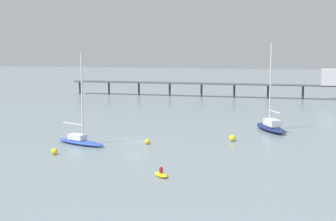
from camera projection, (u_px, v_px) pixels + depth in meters
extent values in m
plane|color=gray|center=(135.00, 141.00, 68.52)|extent=(400.00, 400.00, 0.00)
cube|color=#4C4C51|center=(202.00, 83.00, 124.66)|extent=(66.85, 4.09, 0.30)
cylinder|color=#38332D|center=(80.00, 88.00, 132.46)|extent=(0.50, 0.50, 3.16)
cylinder|color=#38332D|center=(109.00, 88.00, 130.57)|extent=(0.50, 0.50, 3.16)
cylinder|color=#38332D|center=(139.00, 89.00, 128.68)|extent=(0.50, 0.50, 3.16)
cylinder|color=#38332D|center=(170.00, 90.00, 126.79)|extent=(0.50, 0.50, 3.16)
cylinder|color=#38332D|center=(201.00, 90.00, 124.89)|extent=(0.50, 0.50, 3.16)
cylinder|color=#38332D|center=(234.00, 91.00, 123.00)|extent=(0.50, 0.50, 3.16)
cylinder|color=#38332D|center=(268.00, 92.00, 121.11)|extent=(0.50, 0.50, 3.16)
cylinder|color=#38332D|center=(303.00, 93.00, 119.21)|extent=(0.50, 0.50, 3.16)
cube|color=silver|center=(329.00, 77.00, 117.38)|extent=(3.43, 3.43, 3.77)
ellipsoid|color=navy|center=(270.00, 128.00, 76.26)|extent=(5.94, 8.89, 0.89)
cube|color=silver|center=(273.00, 123.00, 75.46)|extent=(2.88, 3.57, 0.99)
cylinder|color=silver|center=(270.00, 84.00, 75.81)|extent=(0.22, 0.22, 12.33)
cylinder|color=silver|center=(275.00, 112.00, 74.51)|extent=(1.79, 3.47, 0.18)
ellipsoid|color=#2D4CB7|center=(81.00, 142.00, 65.96)|extent=(7.93, 4.62, 0.60)
cube|color=silver|center=(77.00, 137.00, 66.23)|extent=(2.65, 2.05, 0.73)
cylinder|color=silver|center=(82.00, 97.00, 64.95)|extent=(0.21, 0.21, 11.33)
cylinder|color=silver|center=(73.00, 124.00, 66.43)|extent=(3.33, 1.49, 0.17)
ellipsoid|color=yellow|center=(161.00, 175.00, 50.18)|extent=(2.14, 2.35, 0.35)
cylinder|color=maroon|center=(161.00, 170.00, 50.12)|extent=(0.51, 0.51, 0.55)
sphere|color=tan|center=(161.00, 166.00, 50.07)|extent=(0.24, 0.24, 0.24)
sphere|color=yellow|center=(233.00, 138.00, 68.14)|extent=(0.88, 0.88, 0.88)
sphere|color=yellow|center=(147.00, 142.00, 66.13)|extent=(0.69, 0.69, 0.69)
sphere|color=yellow|center=(54.00, 151.00, 59.98)|extent=(0.77, 0.77, 0.77)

